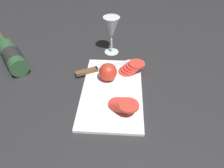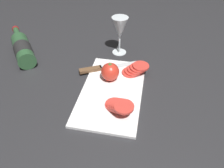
{
  "view_description": "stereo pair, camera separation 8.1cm",
  "coord_description": "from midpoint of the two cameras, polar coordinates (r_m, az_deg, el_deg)",
  "views": [
    {
      "loc": [
        -0.64,
        -0.03,
        0.57
      ],
      "look_at": [
        -0.02,
        0.01,
        0.04
      ],
      "focal_mm": 35.0,
      "sensor_mm": 36.0,
      "label": 1
    },
    {
      "loc": [
        -0.63,
        -0.11,
        0.57
      ],
      "look_at": [
        -0.02,
        0.01,
        0.04
      ],
      "focal_mm": 35.0,
      "sensor_mm": 36.0,
      "label": 2
    }
  ],
  "objects": [
    {
      "name": "cutting_board",
      "position": [
        0.84,
        -2.78,
        -1.96
      ],
      "size": [
        0.4,
        0.23,
        0.01
      ],
      "color": "white",
      "rests_on": "ground_plane"
    },
    {
      "name": "knife",
      "position": [
        0.93,
        -7.43,
        3.56
      ],
      "size": [
        0.14,
        0.24,
        0.01
      ],
      "rotation": [
        0.0,
        0.0,
        5.2
      ],
      "color": "silver",
      "rests_on": "cutting_board"
    },
    {
      "name": "whole_tomato",
      "position": [
        0.86,
        -3.78,
        3.02
      ],
      "size": [
        0.07,
        0.07,
        0.07
      ],
      "color": "red",
      "rests_on": "cutting_board"
    },
    {
      "name": "tomato_slice_stack_far",
      "position": [
        0.91,
        2.62,
        4.21
      ],
      "size": [
        0.08,
        0.11,
        0.04
      ],
      "color": "#D63D33",
      "rests_on": "cutting_board"
    },
    {
      "name": "wine_glass",
      "position": [
        1.01,
        -2.52,
        13.99
      ],
      "size": [
        0.07,
        0.07,
        0.18
      ],
      "color": "silver",
      "rests_on": "ground_plane"
    },
    {
      "name": "tomato_slice_stack_near",
      "position": [
        0.75,
        -0.25,
        -5.61
      ],
      "size": [
        0.11,
        0.11,
        0.05
      ],
      "color": "#D63D33",
      "rests_on": "cutting_board"
    },
    {
      "name": "ground_plane",
      "position": [
        0.85,
        -1.88,
        -1.46
      ],
      "size": [
        3.0,
        3.0,
        0.0
      ],
      "primitive_type": "plane",
      "color": "#28282B"
    },
    {
      "name": "wine_bottle",
      "position": [
        1.08,
        -26.66,
        6.56
      ],
      "size": [
        0.31,
        0.26,
        0.08
      ],
      "color": "#2D5633",
      "rests_on": "ground_plane"
    }
  ]
}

